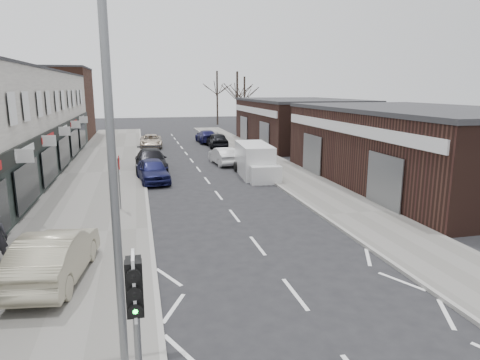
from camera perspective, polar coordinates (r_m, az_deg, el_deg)
ground at (r=11.36m, az=11.10°, el=-19.17°), size 160.00×160.00×0.00m
pavement_left at (r=31.41m, az=-17.85°, el=0.94°), size 5.50×64.00×0.12m
pavement_right at (r=32.86m, az=4.41°, el=1.97°), size 3.50×64.00×0.12m
brick_block_far at (r=54.59m, az=-23.58°, el=9.24°), size 8.00×10.00×8.00m
right_unit_near at (r=28.48m, az=22.69°, el=3.95°), size 10.00×18.00×4.50m
right_unit_far at (r=46.06m, az=7.92°, el=7.57°), size 10.00×16.00×4.50m
tree_far_a at (r=58.58m, az=-0.37°, el=6.45°), size 3.60×3.60×8.00m
tree_far_b at (r=64.97m, az=0.59°, el=7.01°), size 3.60×3.60×7.50m
tree_far_c at (r=70.17m, az=-3.01°, el=7.38°), size 3.60×3.60×8.50m
traffic_light at (r=7.58m, az=-13.79°, el=-15.30°), size 0.28×0.60×3.10m
street_lamp at (r=8.06m, az=-15.47°, el=2.83°), size 2.23×0.22×8.00m
warning_sign at (r=21.10m, az=-15.82°, el=1.72°), size 0.12×0.80×2.70m
white_van at (r=28.92m, az=2.00°, el=2.54°), size 2.29×5.68×2.16m
sedan_on_pavement at (r=14.32m, az=-23.48°, el=-9.19°), size 2.26×4.88×1.55m
parked_car_left_a at (r=27.64m, az=-11.54°, el=1.26°), size 2.19×4.53×1.49m
parked_car_left_b at (r=31.20m, az=-11.80°, el=2.55°), size 2.21×5.39×1.56m
parked_car_left_c at (r=43.94m, az=-11.79°, el=5.11°), size 2.26×4.68×1.29m
parked_car_right_a at (r=33.42m, az=-2.24°, el=3.24°), size 1.78×4.18×1.34m
parked_car_right_b at (r=43.04m, az=-3.06°, el=5.35°), size 1.84×4.44×1.51m
parked_car_right_c at (r=46.91m, az=-4.50°, el=5.82°), size 2.01×4.78×1.38m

